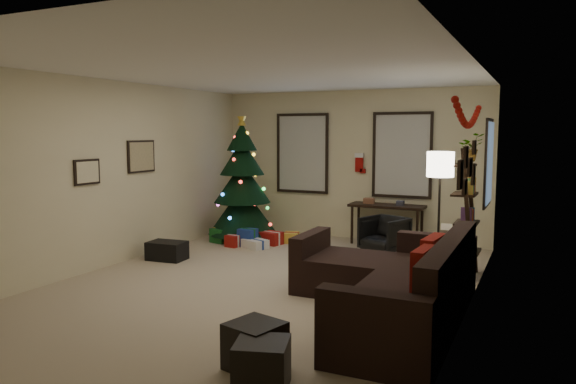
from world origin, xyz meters
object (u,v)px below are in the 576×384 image
object	(u,v)px
sofa	(396,287)
bookshelf	(468,214)
desk	(387,209)
christmas_tree	(242,187)
desk_chair	(384,234)

from	to	relation	value
sofa	bookshelf	xyz separation A→B (m)	(0.48, 1.98, 0.55)
desk	sofa	bearing A→B (deg)	-73.46
bookshelf	christmas_tree	bearing A→B (deg)	167.75
christmas_tree	desk	world-z (taller)	christmas_tree
desk_chair	sofa	bearing A→B (deg)	-50.43
bookshelf	desk	bearing A→B (deg)	134.18
sofa	desk	size ratio (longest dim) A/B	2.25
desk	desk_chair	bearing A→B (deg)	-78.14
sofa	desk	bearing A→B (deg)	106.54
sofa	desk_chair	bearing A→B (deg)	107.55
christmas_tree	sofa	world-z (taller)	christmas_tree
desk_chair	bookshelf	world-z (taller)	bookshelf
desk_chair	bookshelf	bearing A→B (deg)	-11.60
christmas_tree	desk_chair	world-z (taller)	christmas_tree
desk_chair	bookshelf	xyz separation A→B (m)	(1.40, -0.93, 0.55)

